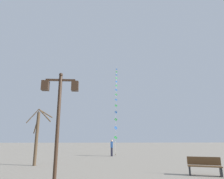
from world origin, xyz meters
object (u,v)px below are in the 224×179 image
Objects in this scene: twin_lantern_lamp_post at (59,105)px; bare_tree at (37,134)px; park_bench at (204,166)px; kite_flyer at (112,147)px; kite_train at (116,94)px.

bare_tree is at bearing 111.65° from twin_lantern_lamp_post.
kite_flyer is at bearing 129.75° from park_bench.
kite_train is 26.87m from park_bench.
kite_flyer is 1.04× the size of park_bench.
twin_lantern_lamp_post is 28.66m from kite_train.
kite_train is 13.63× the size of kite_flyer.
kite_train is 5.92× the size of bare_tree.
kite_flyer is (3.08, 14.28, -2.21)m from twin_lantern_lamp_post.
bare_tree is at bearing -110.12° from kite_train.
kite_train reaches higher than kite_flyer.
twin_lantern_lamp_post is 0.19× the size of kite_train.
kite_train is 15.94m from kite_flyer.
park_bench is (9.73, -4.59, -1.65)m from bare_tree.
bare_tree reaches higher than park_bench.
kite_flyer is 0.43× the size of bare_tree.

